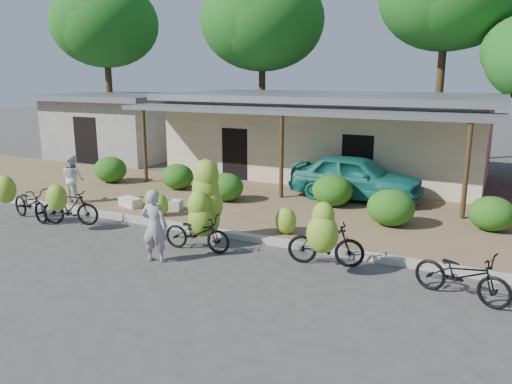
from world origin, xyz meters
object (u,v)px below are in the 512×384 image
tree_far_center (260,19)px  bike_far_right (462,275)px  vendor (155,226)px  tree_back_left (104,22)px  bike_far_left (26,201)px  bike_left (67,206)px  bike_right (325,239)px  teal_van (356,177)px  sack_far (130,202)px  bystander (73,178)px  bike_center (203,212)px  sack_near (168,205)px

tree_far_center → bike_far_right: size_ratio=4.96×
vendor → tree_back_left: bearing=-57.9°
tree_far_center → bike_far_left: (0.09, -15.38, -6.38)m
bike_left → bike_right: size_ratio=0.97×
tree_far_center → bike_right: bearing=-59.4°
teal_van → tree_far_center: bearing=42.8°
bike_right → teal_van: size_ratio=0.41×
sack_far → bystander: 2.11m
bike_center → bystander: size_ratio=1.38×
bike_far_left → teal_van: bearing=-38.0°
sack_far → bystander: bystander is taller
bike_left → bike_far_right: size_ratio=0.89×
tree_back_left → bike_far_left: (8.09, -12.38, -6.29)m
tree_far_center → teal_van: tree_far_center is taller
sack_far → bike_far_right: bearing=-12.6°
tree_back_left → sack_near: (11.25, -9.96, -6.60)m
bike_right → bystander: bearing=68.5°
sack_far → bike_right: bearing=-15.4°
vendor → teal_van: vendor is taller
tree_back_left → sack_near: bearing=-41.5°
bike_far_left → sack_near: bearing=-39.2°
bike_center → sack_far: size_ratio=2.83×
bike_far_right → bystander: (-11.67, 1.83, 0.41)m
vendor → teal_van: size_ratio=0.39×
vendor → bike_far_right: bearing=175.8°
bike_far_left → bike_left: (1.48, 0.13, 0.01)m
sack_near → vendor: (2.14, -3.37, 0.55)m
bike_left → sack_near: bearing=-55.8°
tree_back_left → vendor: bearing=-44.9°
bike_far_left → bike_center: 5.73m
bike_far_left → bike_far_right: bike_far_left is taller
tree_back_left → teal_van: 18.11m
bike_far_right → teal_van: (-3.74, 6.23, 0.37)m
bike_left → bike_center: bike_center is taller
bike_center → vendor: 1.39m
bike_left → bike_center: size_ratio=0.80×
tree_far_center → bike_center: bearing=-68.8°
bike_center → bike_right: bearing=-96.6°
teal_van → tree_back_left: bearing=70.7°
bike_left → bike_center: bearing=-106.2°
tree_back_left → bike_center: size_ratio=4.28×
sack_far → vendor: bearing=-42.8°
sack_near → teal_van: 6.10m
bike_far_right → vendor: vendor is taller
bike_far_right → vendor: 6.38m
bike_center → bike_far_right: size_ratio=1.11×
bike_center → tree_back_left: bearing=43.8°
bike_far_left → tree_back_left: bearing=46.5°
bike_center → vendor: bearing=157.6°
bike_far_left → sack_far: bike_far_left is taller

